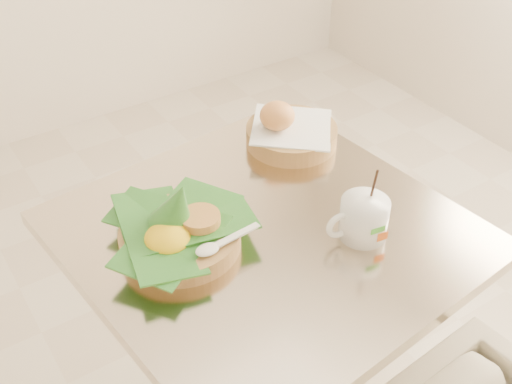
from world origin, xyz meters
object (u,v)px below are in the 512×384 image
cafe_table (266,307)px  bread_basket (289,131)px  rice_basket (179,230)px  coffee_mug (363,218)px

cafe_table → bread_basket: (0.21, 0.22, 0.25)m
cafe_table → rice_basket: (-0.16, 0.05, 0.26)m
cafe_table → bread_basket: 0.40m
coffee_mug → rice_basket: bearing=151.7°
bread_basket → rice_basket: bearing=-155.2°
rice_basket → bread_basket: bearing=24.8°
rice_basket → coffee_mug: bearing=-28.3°
rice_basket → bread_basket: 0.41m
cafe_table → coffee_mug: (0.14, -0.11, 0.26)m
rice_basket → bread_basket: size_ratio=1.14×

